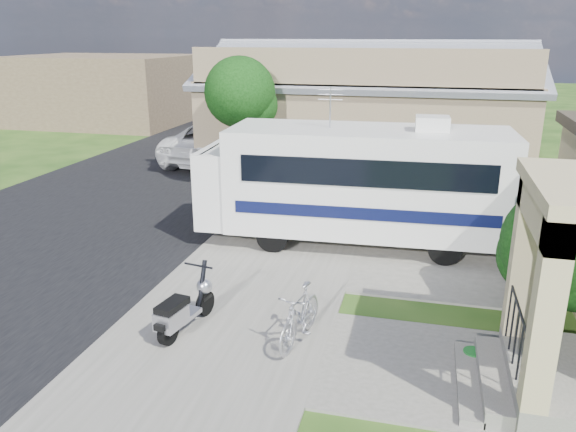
% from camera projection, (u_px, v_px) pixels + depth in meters
% --- Properties ---
extents(ground, '(120.00, 120.00, 0.00)m').
position_uv_depth(ground, '(282.00, 321.00, 10.75)').
color(ground, '#1B3E10').
extents(street_slab, '(9.00, 80.00, 0.02)m').
position_uv_depth(street_slab, '(160.00, 176.00, 21.70)').
color(street_slab, black).
rests_on(street_slab, ground).
extents(sidewalk_slab, '(4.00, 80.00, 0.06)m').
position_uv_depth(sidewalk_slab, '(325.00, 186.00, 20.19)').
color(sidewalk_slab, '#636159').
rests_on(sidewalk_slab, ground).
extents(driveway_slab, '(7.00, 6.00, 0.05)m').
position_uv_depth(driveway_slab, '(381.00, 245.00, 14.55)').
color(driveway_slab, '#636159').
rests_on(driveway_slab, ground).
extents(walk_slab, '(4.00, 3.00, 0.05)m').
position_uv_depth(walk_slab, '(444.00, 371.00, 9.13)').
color(walk_slab, '#636159').
rests_on(walk_slab, ground).
extents(warehouse, '(12.50, 8.40, 5.04)m').
position_uv_depth(warehouse, '(367.00, 117.00, 23.02)').
color(warehouse, '#866D53').
rests_on(warehouse, ground).
extents(distant_bldg_far, '(10.00, 8.00, 4.00)m').
position_uv_depth(distant_bldg_far, '(104.00, 89.00, 34.34)').
color(distant_bldg_far, brown).
rests_on(distant_bldg_far, ground).
extents(distant_bldg_near, '(8.00, 7.00, 3.20)m').
position_uv_depth(distant_bldg_near, '(208.00, 81.00, 45.07)').
color(distant_bldg_near, '#866D53').
rests_on(distant_bldg_near, ground).
extents(street_tree_a, '(2.44, 2.40, 4.58)m').
position_uv_depth(street_tree_a, '(243.00, 96.00, 18.94)').
color(street_tree_a, black).
rests_on(street_tree_a, ground).
extents(street_tree_b, '(2.44, 2.40, 4.73)m').
position_uv_depth(street_tree_b, '(306.00, 73.00, 28.12)').
color(street_tree_b, black).
rests_on(street_tree_b, ground).
extents(street_tree_c, '(2.44, 2.40, 4.42)m').
position_uv_depth(street_tree_c, '(335.00, 68.00, 36.52)').
color(street_tree_c, black).
rests_on(street_tree_c, ground).
extents(motorhome, '(7.83, 2.80, 3.96)m').
position_uv_depth(motorhome, '(356.00, 180.00, 14.25)').
color(motorhome, silver).
rests_on(motorhome, ground).
extents(shrub, '(2.48, 2.37, 3.04)m').
position_uv_depth(shrub, '(566.00, 240.00, 10.57)').
color(shrub, black).
rests_on(shrub, ground).
extents(scooter, '(0.70, 1.71, 1.13)m').
position_uv_depth(scooter, '(183.00, 310.00, 10.14)').
color(scooter, black).
rests_on(scooter, ground).
extents(bicycle, '(0.77, 1.76, 1.02)m').
position_uv_depth(bicycle, '(300.00, 318.00, 9.81)').
color(bicycle, '#ACABB3').
rests_on(bicycle, ground).
extents(pickup_truck, '(3.73, 6.70, 1.77)m').
position_uv_depth(pickup_truck, '(222.00, 141.00, 23.94)').
color(pickup_truck, white).
rests_on(pickup_truck, ground).
extents(van, '(3.04, 6.34, 1.78)m').
position_uv_depth(van, '(259.00, 118.00, 30.37)').
color(van, white).
rests_on(van, ground).
extents(garden_hose, '(0.34, 0.34, 0.15)m').
position_uv_depth(garden_hose, '(473.00, 356.00, 9.45)').
color(garden_hose, '#14651F').
rests_on(garden_hose, ground).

